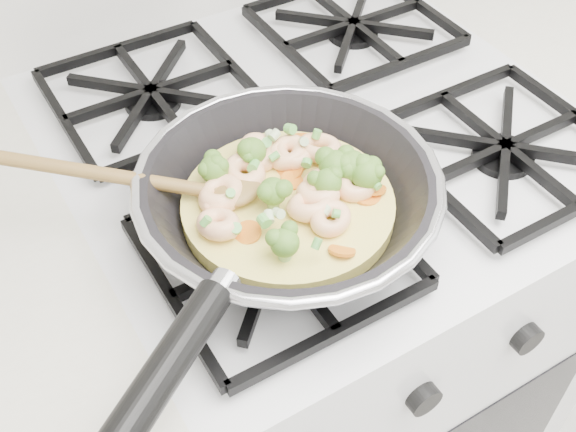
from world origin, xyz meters
TOP-DOWN VIEW (x-y plane):
  - stove at (0.00, 1.70)m, footprint 0.60×0.60m
  - skillet at (-0.12, 1.57)m, footprint 0.44×0.39m

SIDE VIEW (x-z plane):
  - stove at x=0.00m, z-range 0.00..0.92m
  - skillet at x=-0.12m, z-range 0.91..1.01m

